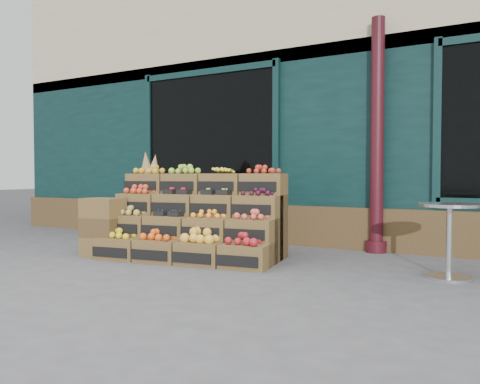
% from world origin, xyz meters
% --- Properties ---
extents(ground, '(60.00, 60.00, 0.00)m').
position_xyz_m(ground, '(0.00, 0.00, 0.00)').
color(ground, '#4B4B4E').
rests_on(ground, ground).
extents(shop_facade, '(12.00, 6.24, 4.80)m').
position_xyz_m(shop_facade, '(0.00, 5.11, 2.40)').
color(shop_facade, black).
rests_on(shop_facade, ground).
extents(crate_display, '(2.35, 1.37, 1.40)m').
position_xyz_m(crate_display, '(-0.78, 0.56, 0.43)').
color(crate_display, brown).
rests_on(crate_display, ground).
extents(spare_crates, '(0.53, 0.38, 0.76)m').
position_xyz_m(spare_crates, '(-1.88, 0.03, 0.38)').
color(spare_crates, brown).
rests_on(spare_crates, ground).
extents(bistro_table, '(0.61, 0.61, 0.77)m').
position_xyz_m(bistro_table, '(2.22, 0.71, 0.48)').
color(bistro_table, silver).
rests_on(bistro_table, ground).
extents(shopkeeper, '(0.83, 0.61, 2.09)m').
position_xyz_m(shopkeeper, '(-1.49, 2.83, 1.05)').
color(shopkeeper, '#185627').
rests_on(shopkeeper, ground).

